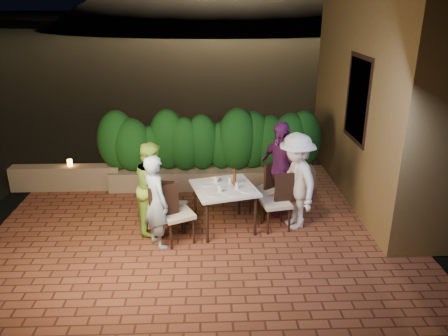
{
  "coord_description": "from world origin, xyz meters",
  "views": [
    {
      "loc": [
        0.13,
        -6.09,
        3.62
      ],
      "look_at": [
        0.38,
        0.64,
        1.05
      ],
      "focal_mm": 35.0,
      "sensor_mm": 36.0,
      "label": 1
    }
  ],
  "objects_px": {
    "chair_left_front": "(177,213)",
    "diner_green": "(153,187)",
    "diner_blue": "(156,202)",
    "chair_left_back": "(174,205)",
    "dining_table": "(224,207)",
    "chair_right_back": "(265,190)",
    "diner_purple": "(280,168)",
    "diner_white": "(296,181)",
    "parapet_lamp": "(70,163)",
    "bowl": "(215,180)",
    "chair_right_front": "(276,202)",
    "beer_bottle": "(235,177)"
  },
  "relations": [
    {
      "from": "dining_table",
      "to": "diner_white",
      "type": "distance_m",
      "value": 1.27
    },
    {
      "from": "chair_left_back",
      "to": "diner_green",
      "type": "relative_size",
      "value": 0.56
    },
    {
      "from": "dining_table",
      "to": "diner_purple",
      "type": "distance_m",
      "value": 1.25
    },
    {
      "from": "chair_right_back",
      "to": "diner_green",
      "type": "distance_m",
      "value": 2.0
    },
    {
      "from": "diner_green",
      "to": "diner_purple",
      "type": "height_order",
      "value": "diner_purple"
    },
    {
      "from": "diner_blue",
      "to": "diner_green",
      "type": "height_order",
      "value": "diner_green"
    },
    {
      "from": "dining_table",
      "to": "diner_green",
      "type": "height_order",
      "value": "diner_green"
    },
    {
      "from": "beer_bottle",
      "to": "chair_right_front",
      "type": "bearing_deg",
      "value": -9.82
    },
    {
      "from": "beer_bottle",
      "to": "diner_blue",
      "type": "xyz_separation_m",
      "value": [
        -1.24,
        -0.61,
        -0.14
      ]
    },
    {
      "from": "dining_table",
      "to": "beer_bottle",
      "type": "height_order",
      "value": "beer_bottle"
    },
    {
      "from": "dining_table",
      "to": "chair_right_back",
      "type": "bearing_deg",
      "value": 32.27
    },
    {
      "from": "diner_blue",
      "to": "diner_white",
      "type": "relative_size",
      "value": 0.91
    },
    {
      "from": "bowl",
      "to": "diner_blue",
      "type": "height_order",
      "value": "diner_blue"
    },
    {
      "from": "beer_bottle",
      "to": "diner_purple",
      "type": "distance_m",
      "value": 0.97
    },
    {
      "from": "beer_bottle",
      "to": "dining_table",
      "type": "bearing_deg",
      "value": -158.77
    },
    {
      "from": "diner_green",
      "to": "diner_white",
      "type": "distance_m",
      "value": 2.36
    },
    {
      "from": "chair_left_front",
      "to": "diner_green",
      "type": "relative_size",
      "value": 0.65
    },
    {
      "from": "chair_right_front",
      "to": "diner_blue",
      "type": "distance_m",
      "value": 2.01
    },
    {
      "from": "chair_left_back",
      "to": "diner_blue",
      "type": "bearing_deg",
      "value": -103.92
    },
    {
      "from": "beer_bottle",
      "to": "chair_left_front",
      "type": "bearing_deg",
      "value": -152.01
    },
    {
      "from": "chair_left_back",
      "to": "chair_right_front",
      "type": "distance_m",
      "value": 1.7
    },
    {
      "from": "diner_white",
      "to": "parapet_lamp",
      "type": "height_order",
      "value": "diner_white"
    },
    {
      "from": "diner_white",
      "to": "chair_left_back",
      "type": "bearing_deg",
      "value": -107.03
    },
    {
      "from": "diner_green",
      "to": "parapet_lamp",
      "type": "relative_size",
      "value": 11.0
    },
    {
      "from": "beer_bottle",
      "to": "chair_left_back",
      "type": "distance_m",
      "value": 1.12
    },
    {
      "from": "chair_left_back",
      "to": "dining_table",
      "type": "bearing_deg",
      "value": 8.97
    },
    {
      "from": "bowl",
      "to": "diner_purple",
      "type": "relative_size",
      "value": 0.1
    },
    {
      "from": "bowl",
      "to": "diner_white",
      "type": "bearing_deg",
      "value": -11.28
    },
    {
      "from": "bowl",
      "to": "parapet_lamp",
      "type": "distance_m",
      "value": 3.28
    },
    {
      "from": "chair_right_front",
      "to": "diner_blue",
      "type": "xyz_separation_m",
      "value": [
        -1.93,
        -0.49,
        0.26
      ]
    },
    {
      "from": "chair_right_back",
      "to": "diner_purple",
      "type": "distance_m",
      "value": 0.47
    },
    {
      "from": "chair_left_back",
      "to": "diner_green",
      "type": "height_order",
      "value": "diner_green"
    },
    {
      "from": "diner_green",
      "to": "diner_white",
      "type": "relative_size",
      "value": 0.93
    },
    {
      "from": "bowl",
      "to": "diner_purple",
      "type": "bearing_deg",
      "value": 13.42
    },
    {
      "from": "dining_table",
      "to": "chair_right_back",
      "type": "relative_size",
      "value": 1.03
    },
    {
      "from": "chair_left_front",
      "to": "parapet_lamp",
      "type": "distance_m",
      "value": 3.18
    },
    {
      "from": "beer_bottle",
      "to": "bowl",
      "type": "distance_m",
      "value": 0.41
    },
    {
      "from": "chair_right_back",
      "to": "beer_bottle",
      "type": "bearing_deg",
      "value": -2.0
    },
    {
      "from": "chair_left_front",
      "to": "chair_right_front",
      "type": "xyz_separation_m",
      "value": [
        1.62,
        0.38,
        -0.01
      ]
    },
    {
      "from": "diner_white",
      "to": "chair_right_back",
      "type": "bearing_deg",
      "value": -154.08
    },
    {
      "from": "chair_right_back",
      "to": "parapet_lamp",
      "type": "height_order",
      "value": "chair_right_back"
    },
    {
      "from": "beer_bottle",
      "to": "bowl",
      "type": "xyz_separation_m",
      "value": [
        -0.33,
        0.21,
        -0.13
      ]
    },
    {
      "from": "chair_left_back",
      "to": "chair_right_front",
      "type": "bearing_deg",
      "value": 7.11
    },
    {
      "from": "parapet_lamp",
      "to": "diner_blue",
      "type": "bearing_deg",
      "value": -49.13
    },
    {
      "from": "chair_left_front",
      "to": "diner_blue",
      "type": "bearing_deg",
      "value": 175.93
    },
    {
      "from": "diner_blue",
      "to": "diner_green",
      "type": "bearing_deg",
      "value": -23.01
    },
    {
      "from": "bowl",
      "to": "chair_right_back",
      "type": "distance_m",
      "value": 0.97
    },
    {
      "from": "bowl",
      "to": "chair_right_front",
      "type": "distance_m",
      "value": 1.1
    },
    {
      "from": "chair_right_front",
      "to": "diner_blue",
      "type": "relative_size",
      "value": 0.65
    },
    {
      "from": "diner_white",
      "to": "parapet_lamp",
      "type": "relative_size",
      "value": 11.84
    }
  ]
}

